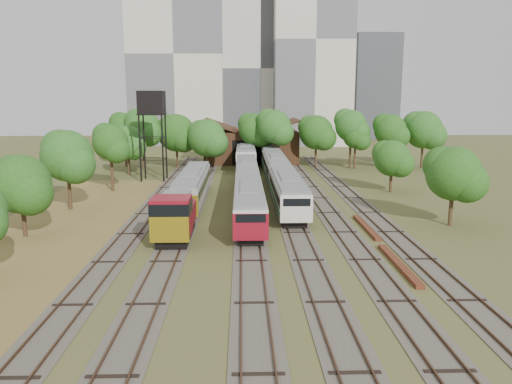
{
  "coord_description": "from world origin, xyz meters",
  "views": [
    {
      "loc": [
        -2.65,
        -30.14,
        11.32
      ],
      "look_at": [
        -1.31,
        16.05,
        2.5
      ],
      "focal_mm": 35.0,
      "sensor_mm": 36.0,
      "label": 1
    }
  ],
  "objects_px": {
    "railcar_red_set": "(248,186)",
    "water_tower": "(152,105)",
    "railcar_green_set": "(276,168)",
    "shunter_locomotive": "(175,218)"
  },
  "relations": [
    {
      "from": "railcar_green_set",
      "to": "railcar_red_set",
      "type": "bearing_deg",
      "value": -106.05
    },
    {
      "from": "railcar_red_set",
      "to": "railcar_green_set",
      "type": "height_order",
      "value": "railcar_green_set"
    },
    {
      "from": "railcar_red_set",
      "to": "shunter_locomotive",
      "type": "xyz_separation_m",
      "value": [
        -6.0,
        -14.56,
        0.11
      ]
    },
    {
      "from": "railcar_green_set",
      "to": "shunter_locomotive",
      "type": "bearing_deg",
      "value": -109.36
    },
    {
      "from": "railcar_red_set",
      "to": "water_tower",
      "type": "bearing_deg",
      "value": 130.0
    },
    {
      "from": "railcar_red_set",
      "to": "shunter_locomotive",
      "type": "height_order",
      "value": "shunter_locomotive"
    },
    {
      "from": "railcar_red_set",
      "to": "shunter_locomotive",
      "type": "distance_m",
      "value": 15.75
    },
    {
      "from": "railcar_red_set",
      "to": "railcar_green_set",
      "type": "distance_m",
      "value": 14.46
    },
    {
      "from": "railcar_red_set",
      "to": "railcar_green_set",
      "type": "relative_size",
      "value": 0.66
    },
    {
      "from": "railcar_green_set",
      "to": "water_tower",
      "type": "xyz_separation_m",
      "value": [
        -16.73,
        1.27,
        8.41
      ]
    }
  ]
}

